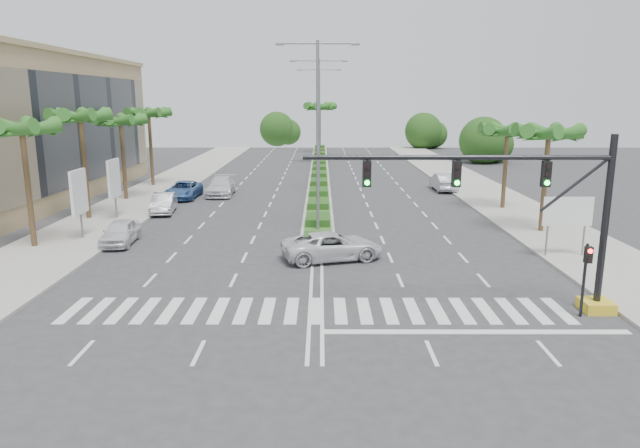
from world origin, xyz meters
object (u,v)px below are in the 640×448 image
object	(u,v)px
car_parked_a	(120,232)
car_parked_d	(221,186)
car_crossing	(332,246)
car_parked_c	(183,190)
car_right	(443,182)
car_parked_b	(164,203)

from	to	relation	value
car_parked_a	car_parked_d	world-z (taller)	car_parked_d
car_parked_a	car_crossing	world-z (taller)	car_crossing
car_crossing	car_parked_a	bearing A→B (deg)	59.22
car_parked_c	car_parked_d	size ratio (longest dim) A/B	0.95
car_parked_d	car_right	world-z (taller)	car_right
car_parked_b	car_right	distance (m)	25.96
car_crossing	car_right	distance (m)	26.18
car_crossing	car_right	xyz separation A→B (m)	(10.99, 23.76, 0.07)
car_parked_a	car_parked_b	distance (m)	9.58
car_parked_d	car_parked_b	bearing A→B (deg)	-111.76
car_right	car_parked_a	bearing A→B (deg)	39.66
car_parked_a	car_crossing	xyz separation A→B (m)	(12.61, -3.36, 0.03)
car_parked_b	car_parked_c	bearing A→B (deg)	82.93
car_parked_c	car_right	bearing A→B (deg)	11.31
car_parked_b	car_parked_d	distance (m)	8.65
car_parked_b	car_parked_c	xyz separation A→B (m)	(0.00, 6.43, 0.00)
car_parked_b	car_parked_d	size ratio (longest dim) A/B	0.80
car_parked_c	car_parked_b	bearing A→B (deg)	-89.23
car_parked_c	car_parked_d	bearing A→B (deg)	30.07
car_parked_a	car_right	bearing A→B (deg)	37.19
car_parked_b	car_right	world-z (taller)	car_right
car_parked_b	car_parked_c	world-z (taller)	same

